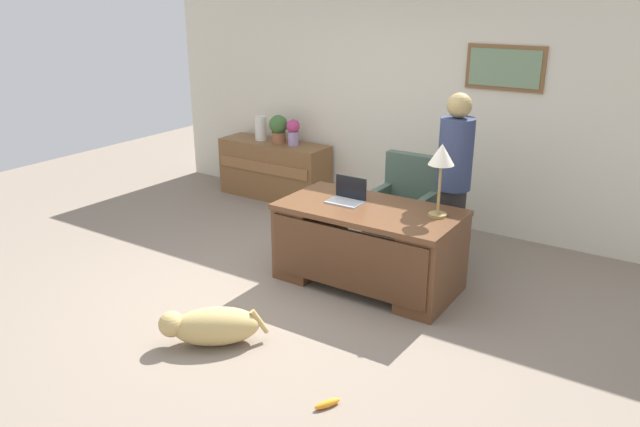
{
  "coord_description": "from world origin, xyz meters",
  "views": [
    {
      "loc": [
        2.95,
        -3.91,
        2.58
      ],
      "look_at": [
        0.21,
        0.3,
        0.75
      ],
      "focal_mm": 34.3,
      "sensor_mm": 36.0,
      "label": 1
    }
  ],
  "objects_px": {
    "desk": "(367,244)",
    "desk_lamp": "(441,159)",
    "armchair": "(405,210)",
    "laptop": "(348,196)",
    "credenza": "(274,170)",
    "vase_with_flowers": "(293,131)",
    "dog_lying": "(211,326)",
    "dog_toy_bone": "(327,404)",
    "potted_plant": "(278,128)",
    "vase_empty": "(261,128)",
    "person_standing": "(454,182)"
  },
  "relations": [
    {
      "from": "potted_plant",
      "to": "dog_toy_bone",
      "type": "distance_m",
      "value": 4.49
    },
    {
      "from": "laptop",
      "to": "potted_plant",
      "type": "distance_m",
      "value": 2.49
    },
    {
      "from": "credenza",
      "to": "vase_empty",
      "type": "relative_size",
      "value": 4.7
    },
    {
      "from": "vase_empty",
      "to": "dog_toy_bone",
      "type": "bearing_deg",
      "value": -46.54
    },
    {
      "from": "desk_lamp",
      "to": "vase_empty",
      "type": "distance_m",
      "value": 3.44
    },
    {
      "from": "desk_lamp",
      "to": "vase_empty",
      "type": "relative_size",
      "value": 2.01
    },
    {
      "from": "credenza",
      "to": "desk_lamp",
      "type": "distance_m",
      "value": 3.35
    },
    {
      "from": "armchair",
      "to": "laptop",
      "type": "distance_m",
      "value": 0.91
    },
    {
      "from": "laptop",
      "to": "potted_plant",
      "type": "relative_size",
      "value": 0.89
    },
    {
      "from": "credenza",
      "to": "laptop",
      "type": "distance_m",
      "value": 2.59
    },
    {
      "from": "person_standing",
      "to": "laptop",
      "type": "distance_m",
      "value": 1.02
    },
    {
      "from": "armchair",
      "to": "dog_toy_bone",
      "type": "bearing_deg",
      "value": -74.77
    },
    {
      "from": "armchair",
      "to": "person_standing",
      "type": "distance_m",
      "value": 0.71
    },
    {
      "from": "armchair",
      "to": "person_standing",
      "type": "relative_size",
      "value": 0.59
    },
    {
      "from": "desk",
      "to": "potted_plant",
      "type": "bearing_deg",
      "value": 143.83
    },
    {
      "from": "desk",
      "to": "credenza",
      "type": "height_order",
      "value": "desk"
    },
    {
      "from": "desk",
      "to": "armchair",
      "type": "xyz_separation_m",
      "value": [
        -0.04,
        0.88,
        0.06
      ]
    },
    {
      "from": "person_standing",
      "to": "desk_lamp",
      "type": "xyz_separation_m",
      "value": [
        0.1,
        -0.59,
        0.36
      ]
    },
    {
      "from": "desk_lamp",
      "to": "vase_with_flowers",
      "type": "xyz_separation_m",
      "value": [
        -2.57,
        1.46,
        -0.33
      ]
    },
    {
      "from": "desk",
      "to": "laptop",
      "type": "distance_m",
      "value": 0.48
    },
    {
      "from": "laptop",
      "to": "desk_lamp",
      "type": "height_order",
      "value": "desk_lamp"
    },
    {
      "from": "vase_with_flowers",
      "to": "potted_plant",
      "type": "height_order",
      "value": "potted_plant"
    },
    {
      "from": "dog_lying",
      "to": "laptop",
      "type": "height_order",
      "value": "laptop"
    },
    {
      "from": "dog_lying",
      "to": "potted_plant",
      "type": "distance_m",
      "value": 3.68
    },
    {
      "from": "credenza",
      "to": "dog_toy_bone",
      "type": "xyz_separation_m",
      "value": [
        2.95,
        -3.33,
        -0.35
      ]
    },
    {
      "from": "credenza",
      "to": "potted_plant",
      "type": "relative_size",
      "value": 4.15
    },
    {
      "from": "credenza",
      "to": "potted_plant",
      "type": "bearing_deg",
      "value": 0.99
    },
    {
      "from": "potted_plant",
      "to": "person_standing",
      "type": "bearing_deg",
      "value": -17.85
    },
    {
      "from": "armchair",
      "to": "dog_lying",
      "type": "distance_m",
      "value": 2.5
    },
    {
      "from": "armchair",
      "to": "desk_lamp",
      "type": "relative_size",
      "value": 1.6
    },
    {
      "from": "dog_lying",
      "to": "potted_plant",
      "type": "bearing_deg",
      "value": 118.2
    },
    {
      "from": "credenza",
      "to": "vase_with_flowers",
      "type": "relative_size",
      "value": 4.53
    },
    {
      "from": "desk",
      "to": "vase_empty",
      "type": "height_order",
      "value": "vase_empty"
    },
    {
      "from": "credenza",
      "to": "desk",
      "type": "bearing_deg",
      "value": -35.13
    },
    {
      "from": "armchair",
      "to": "desk_lamp",
      "type": "height_order",
      "value": "desk_lamp"
    },
    {
      "from": "armchair",
      "to": "desk_lamp",
      "type": "xyz_separation_m",
      "value": [
        0.64,
        -0.73,
        0.8
      ]
    },
    {
      "from": "person_standing",
      "to": "laptop",
      "type": "height_order",
      "value": "person_standing"
    },
    {
      "from": "desk_lamp",
      "to": "armchair",
      "type": "bearing_deg",
      "value": 131.42
    },
    {
      "from": "desk_lamp",
      "to": "vase_empty",
      "type": "bearing_deg",
      "value": 154.71
    },
    {
      "from": "desk",
      "to": "desk_lamp",
      "type": "height_order",
      "value": "desk_lamp"
    },
    {
      "from": "dog_lying",
      "to": "dog_toy_bone",
      "type": "bearing_deg",
      "value": -8.0
    },
    {
      "from": "potted_plant",
      "to": "dog_lying",
      "type": "bearing_deg",
      "value": -61.8
    },
    {
      "from": "laptop",
      "to": "vase_with_flowers",
      "type": "xyz_separation_m",
      "value": [
        -1.72,
        1.55,
        0.12
      ]
    },
    {
      "from": "armchair",
      "to": "laptop",
      "type": "bearing_deg",
      "value": -104.18
    },
    {
      "from": "desk_lamp",
      "to": "potted_plant",
      "type": "distance_m",
      "value": 3.17
    },
    {
      "from": "person_standing",
      "to": "armchair",
      "type": "bearing_deg",
      "value": 165.69
    },
    {
      "from": "dog_lying",
      "to": "potted_plant",
      "type": "relative_size",
      "value": 1.98
    },
    {
      "from": "vase_with_flowers",
      "to": "potted_plant",
      "type": "distance_m",
      "value": 0.23
    },
    {
      "from": "person_standing",
      "to": "dog_lying",
      "type": "distance_m",
      "value": 2.61
    },
    {
      "from": "armchair",
      "to": "potted_plant",
      "type": "bearing_deg",
      "value": 161.28
    }
  ]
}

